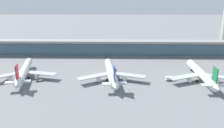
{
  "coord_description": "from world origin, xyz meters",
  "views": [
    {
      "loc": [
        3.66,
        -148.5,
        55.68
      ],
      "look_at": [
        0.0,
        13.43,
        7.48
      ],
      "focal_mm": 36.38,
      "sensor_mm": 36.0,
      "label": 1
    }
  ],
  "objects": [
    {
      "name": "service_truck_by_tail_red",
      "position": [
        40.29,
        -0.56,
        1.69
      ],
      "size": [
        7.65,
        4.52,
        3.1
      ],
      "color": "#B21E1E",
      "rests_on": "ground"
    },
    {
      "name": "airliner_left_stand",
      "position": [
        -61.81,
        1.28,
        5.13
      ],
      "size": [
        45.78,
        60.5,
        16.28
      ],
      "color": "white",
      "rests_on": "ground"
    },
    {
      "name": "ground_plane",
      "position": [
        0.0,
        0.0,
        0.0
      ],
      "size": [
        1200.0,
        1200.0,
        0.0
      ],
      "primitive_type": "plane",
      "color": "slate"
    },
    {
      "name": "service_truck_mid_apron_grey",
      "position": [
        -49.24,
        -4.45,
        0.81
      ],
      "size": [
        6.79,
        3.91,
        2.7
      ],
      "color": "gray",
      "rests_on": "ground"
    },
    {
      "name": "service_truck_near_nose_olive",
      "position": [
        -71.1,
        -6.99,
        0.87
      ],
      "size": [
        3.24,
        2.48,
        2.05
      ],
      "color": "olive",
      "rests_on": "ground"
    },
    {
      "name": "terminal_building",
      "position": [
        0.0,
        68.41,
        7.87
      ],
      "size": [
        245.91,
        12.8,
        15.2
      ],
      "color": "beige",
      "rests_on": "ground"
    },
    {
      "name": "airliner_right_stand",
      "position": [
        61.39,
        -0.9,
        5.13
      ],
      "size": [
        47.03,
        61.05,
        16.28
      ],
      "color": "white",
      "rests_on": "ground"
    },
    {
      "name": "airliner_centre_stand",
      "position": [
        -0.34,
        0.16,
        5.13
      ],
      "size": [
        46.73,
        61.14,
        16.28
      ],
      "color": "white",
      "rests_on": "ground"
    }
  ]
}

